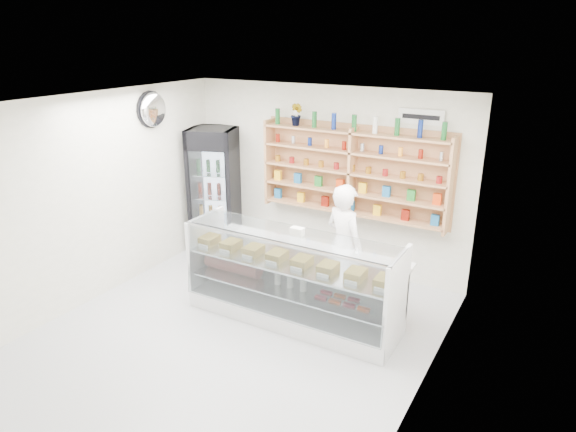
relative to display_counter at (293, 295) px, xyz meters
The scene contains 8 objects.
room 1.36m from the display_counter, 119.92° to the right, with size 5.00×5.00×5.00m.
display_counter is the anchor object (origin of this frame).
shop_worker 0.94m from the display_counter, 60.35° to the left, with size 0.62×0.41×1.70m, color white.
drinks_cooler 2.76m from the display_counter, 148.36° to the left, with size 0.94×0.93×2.07m.
wall_shelving 2.04m from the display_counter, 87.23° to the left, with size 2.84×0.28×1.33m.
potted_plant 2.72m from the display_counter, 117.70° to the left, with size 0.19×0.15×0.34m, color #1E6626.
security_mirror 3.38m from the display_counter, 169.81° to the left, with size 0.15×0.50×0.50m, color silver.
wall_sign 2.90m from the display_counter, 60.61° to the left, with size 0.62×0.03×0.20m, color white.
Camera 1 is at (3.27, -4.36, 3.50)m, focal length 32.00 mm.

